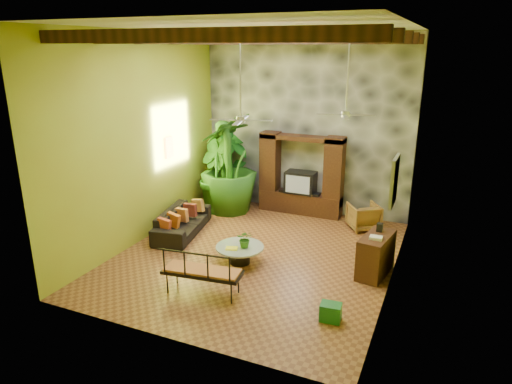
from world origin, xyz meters
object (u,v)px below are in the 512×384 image
at_px(green_bin, 331,312).
at_px(tall_plant_c, 229,163).
at_px(tall_plant_b, 215,175).
at_px(coffee_table, 240,252).
at_px(wicker_armchair, 364,216).
at_px(sofa, 182,221).
at_px(entertainment_center, 301,181).
at_px(ceiling_fan_front, 241,109).
at_px(side_console, 376,255).
at_px(ceiling_fan_back, 346,105).
at_px(tall_plant_a, 232,164).
at_px(iron_bench, 200,270).

bearing_deg(green_bin, tall_plant_c, 133.90).
xyz_separation_m(tall_plant_b, coffee_table, (2.14, -2.83, -0.82)).
height_order(wicker_armchair, coffee_table, wicker_armchair).
bearing_deg(tall_plant_b, tall_plant_c, 14.44).
height_order(sofa, coffee_table, sofa).
bearing_deg(wicker_armchair, tall_plant_c, -31.04).
relative_size(entertainment_center, ceiling_fan_front, 1.29).
relative_size(sofa, side_console, 1.98).
relative_size(ceiling_fan_back, side_console, 1.69).
relative_size(entertainment_center, tall_plant_a, 0.98).
height_order(wicker_armchair, tall_plant_a, tall_plant_a).
height_order(entertainment_center, iron_bench, entertainment_center).
distance_m(entertainment_center, coffee_table, 3.72).
relative_size(wicker_armchair, green_bin, 2.07).
distance_m(ceiling_fan_back, side_console, 3.31).
bearing_deg(coffee_table, green_bin, -29.84).
height_order(sofa, wicker_armchair, wicker_armchair).
bearing_deg(ceiling_fan_front, coffee_table, -89.62).
bearing_deg(side_console, coffee_table, -157.35).
bearing_deg(green_bin, ceiling_fan_back, 101.53).
distance_m(entertainment_center, tall_plant_c, 2.12).
xyz_separation_m(tall_plant_a, coffee_table, (2.01, -3.66, -0.97)).
distance_m(coffee_table, iron_bench, 1.58).
distance_m(ceiling_fan_front, ceiling_fan_back, 2.41).
relative_size(iron_bench, side_console, 1.46).
relative_size(entertainment_center, green_bin, 6.58).
xyz_separation_m(coffee_table, side_console, (2.85, 0.67, 0.18)).
distance_m(coffee_table, green_bin, 2.81).
distance_m(sofa, tall_plant_b, 2.02).
xyz_separation_m(ceiling_fan_front, sofa, (-2.10, 0.84, -3.08)).
distance_m(entertainment_center, sofa, 3.60).
xyz_separation_m(sofa, tall_plant_b, (-0.04, 1.87, 0.76)).
height_order(tall_plant_a, green_bin, tall_plant_a).
relative_size(sofa, coffee_table, 2.04).
relative_size(tall_plant_a, tall_plant_c, 0.85).
height_order(ceiling_fan_back, sofa, ceiling_fan_back).
height_order(ceiling_fan_front, tall_plant_a, ceiling_fan_front).
bearing_deg(tall_plant_b, tall_plant_a, 80.95).
bearing_deg(side_console, tall_plant_a, 157.78).
bearing_deg(tall_plant_c, iron_bench, -69.97).
relative_size(ceiling_fan_front, green_bin, 5.10).
height_order(entertainment_center, sofa, entertainment_center).
height_order(sofa, side_console, side_console).
bearing_deg(iron_bench, green_bin, -3.33).
relative_size(ceiling_fan_back, wicker_armchair, 2.46).
relative_size(iron_bench, green_bin, 4.41).
bearing_deg(green_bin, side_console, 78.63).
bearing_deg(ceiling_fan_back, wicker_armchair, 76.68).
relative_size(coffee_table, side_console, 0.97).
bearing_deg(tall_plant_a, green_bin, -48.70).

